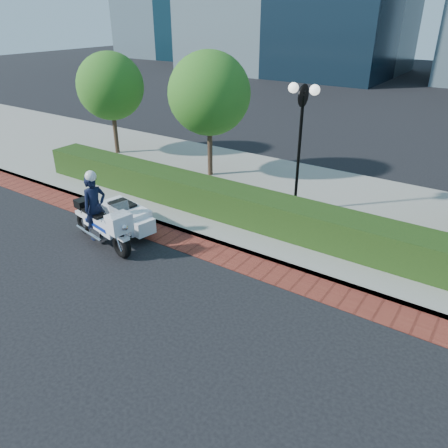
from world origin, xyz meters
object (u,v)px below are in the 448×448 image
Objects in this scene: lamppost at (301,129)px; police_motorcycle at (111,216)px; tree_b at (209,94)px; tree_a at (110,86)px.

lamppost is 6.47m from police_motorcycle.
tree_b reaches higher than police_motorcycle.
police_motorcycle is at bearing -128.73° from lamppost.
tree_a reaches higher than police_motorcycle.
tree_a is 8.99m from police_motorcycle.
tree_b reaches higher than lamppost.
tree_b is at bearing 107.48° from police_motorcycle.
tree_b is 6.65m from police_motorcycle.
tree_a is 0.94× the size of tree_b.
tree_a is at bearing 146.63° from police_motorcycle.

